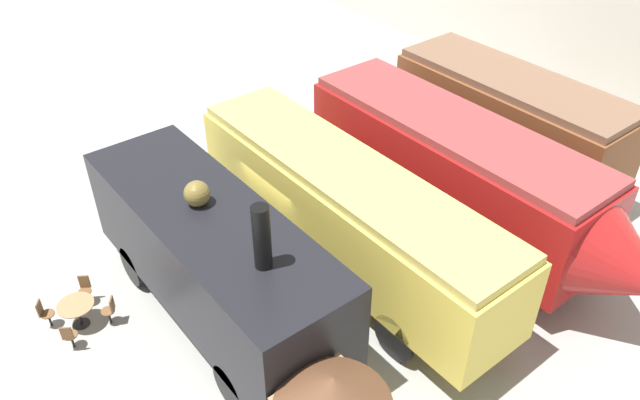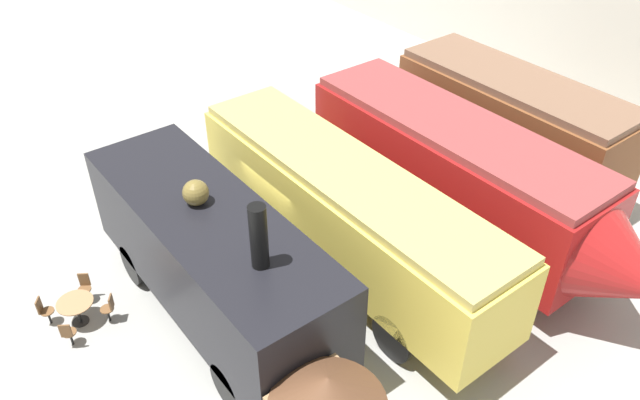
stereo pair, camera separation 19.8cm
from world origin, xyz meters
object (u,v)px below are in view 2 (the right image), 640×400
streamlined_locomotive (472,180)px  passenger_coach_vintage (346,209)px  cafe_table_near (76,306)px  passenger_coach_wooden (510,122)px  cafe_chair_0 (68,333)px  visitor_person (296,278)px  steam_locomotive (212,254)px

streamlined_locomotive → passenger_coach_vintage: (-1.27, -3.62, -0.17)m
cafe_table_near → passenger_coach_wooden: bearing=80.7°
cafe_chair_0 → visitor_person: visitor_person is taller
steam_locomotive → cafe_table_near: 3.97m
streamlined_locomotive → steam_locomotive: (-1.90, -7.46, -0.18)m
passenger_coach_wooden → steam_locomotive: size_ratio=0.93×
passenger_coach_vintage → steam_locomotive: 3.89m
streamlined_locomotive → passenger_coach_vintage: bearing=-109.4°
passenger_coach_wooden → visitor_person: size_ratio=5.03×
streamlined_locomotive → visitor_person: 5.82m
steam_locomotive → cafe_table_near: (-1.99, -3.08, -1.52)m
passenger_coach_wooden → cafe_table_near: (-2.34, -14.23, -1.63)m
passenger_coach_vintage → cafe_table_near: size_ratio=11.47×
steam_locomotive → streamlined_locomotive: bearing=75.7°
passenger_coach_wooden → streamlined_locomotive: passenger_coach_wooden is taller
passenger_coach_wooden → cafe_table_near: size_ratio=8.51×
passenger_coach_wooden → visitor_person: 9.35m
visitor_person → passenger_coach_wooden: bearing=93.3°
passenger_coach_wooden → cafe_table_near: 14.51m
passenger_coach_wooden → passenger_coach_vintage: bearing=-87.8°
cafe_chair_0 → visitor_person: (2.17, 5.47, 0.35)m
steam_locomotive → visitor_person: (0.88, 1.91, -1.25)m
cafe_chair_0 → streamlined_locomotive: bearing=-71.7°
cafe_table_near → visitor_person: 5.77m
streamlined_locomotive → cafe_chair_0: (-3.20, -11.03, -1.77)m
streamlined_locomotive → passenger_coach_vintage: streamlined_locomotive is taller
cafe_table_near → visitor_person: (2.87, 5.00, 0.27)m
passenger_coach_vintage → visitor_person: passenger_coach_vintage is taller
streamlined_locomotive → passenger_coach_vintage: 3.84m
passenger_coach_wooden → passenger_coach_vintage: passenger_coach_wooden is taller
passenger_coach_vintage → cafe_table_near: (-2.62, -6.93, -1.53)m
cafe_table_near → passenger_coach_vintage: bearing=69.3°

